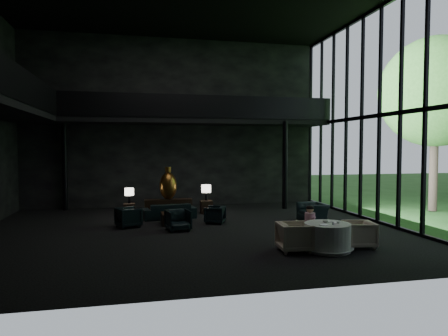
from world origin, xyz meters
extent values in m
cube|color=black|center=(0.00, 0.00, 0.00)|extent=(14.00, 12.00, 0.02)
cube|color=black|center=(0.00, 6.00, 4.00)|extent=(14.00, 0.04, 8.00)
cube|color=black|center=(0.00, -6.00, 4.00)|extent=(14.00, 0.04, 8.00)
cube|color=black|center=(1.00, 5.00, 4.00)|extent=(12.00, 2.00, 0.25)
cube|color=black|center=(-5.00, 0.00, 4.60)|extent=(0.06, 12.00, 1.00)
cube|color=black|center=(1.00, 4.00, 4.60)|extent=(12.00, 0.06, 1.00)
cylinder|color=black|center=(-5.00, 5.70, 2.00)|extent=(0.24, 0.24, 4.00)
cylinder|color=black|center=(4.80, 4.00, 2.00)|extent=(0.24, 0.24, 4.00)
cylinder|color=#382D23|center=(11.00, 2.00, 2.45)|extent=(0.36, 0.36, 4.90)
sphere|color=#2B5E21|center=(11.00, 2.00, 5.25)|extent=(4.80, 4.80, 4.80)
cube|color=black|center=(-0.55, 3.60, 0.32)|extent=(1.99, 0.45, 0.63)
ellipsoid|color=#B06E35|center=(-0.55, 3.58, 1.20)|extent=(0.73, 0.73, 1.13)
cylinder|color=#B06E35|center=(-0.55, 3.58, 1.88)|extent=(0.25, 0.25, 0.23)
cube|color=black|center=(-2.15, 3.52, 0.25)|extent=(0.46, 0.46, 0.51)
cylinder|color=black|center=(-2.15, 3.59, 0.67)|extent=(0.11, 0.11, 0.33)
cylinder|color=white|center=(-2.15, 3.59, 0.99)|extent=(0.38, 0.38, 0.30)
cube|color=black|center=(1.05, 3.46, 0.27)|extent=(0.50, 0.50, 0.55)
cylinder|color=black|center=(1.05, 3.47, 0.72)|extent=(0.12, 0.12, 0.35)
cylinder|color=white|center=(1.05, 3.47, 1.06)|extent=(0.40, 0.40, 0.32)
imported|color=black|center=(-0.59, 2.55, 0.40)|extent=(2.11, 0.86, 0.80)
imported|color=black|center=(-2.14, 1.13, 0.38)|extent=(0.94, 0.96, 0.77)
imported|color=black|center=(0.98, 1.17, 0.32)|extent=(0.79, 0.80, 0.64)
imported|color=black|center=(-0.48, 0.15, 0.39)|extent=(0.88, 0.85, 0.79)
imported|color=black|center=(4.73, 0.83, 0.45)|extent=(0.70, 1.05, 0.90)
cube|color=black|center=(-0.50, 1.34, 0.21)|extent=(0.95, 0.95, 0.41)
cylinder|color=white|center=(3.23, -3.33, 0.38)|extent=(1.24, 1.24, 0.75)
cone|color=white|center=(3.23, -3.33, 0.05)|extent=(1.41, 1.41, 0.10)
imported|color=#BFAE96|center=(3.10, -2.47, 0.33)|extent=(0.76, 0.73, 0.66)
imported|color=#C2B0A1|center=(4.26, -3.20, 0.43)|extent=(0.92, 0.97, 0.86)
imported|color=beige|center=(2.32, -3.22, 0.48)|extent=(0.94, 1.00, 0.97)
cylinder|color=#E3A6B7|center=(3.15, -2.37, 0.67)|extent=(0.31, 0.31, 0.44)
sphere|color=#D8A884|center=(3.15, -2.37, 1.00)|extent=(0.22, 0.22, 0.22)
ellipsoid|color=black|center=(3.15, -2.37, 1.03)|extent=(0.23, 0.23, 0.15)
cylinder|color=white|center=(3.00, -3.55, 0.76)|extent=(0.26, 0.26, 0.02)
cylinder|color=white|center=(3.40, -3.15, 0.76)|extent=(0.27, 0.27, 0.01)
cylinder|color=white|center=(3.46, -3.36, 0.76)|extent=(0.22, 0.22, 0.01)
cylinder|color=white|center=(3.49, -3.43, 0.79)|extent=(0.09, 0.09, 0.06)
ellipsoid|color=white|center=(3.23, -3.22, 0.79)|extent=(0.16, 0.16, 0.08)
cylinder|color=#99999E|center=(3.27, -3.56, 0.79)|extent=(0.08, 0.08, 0.07)
camera|label=1|loc=(-1.81, -13.24, 2.81)|focal=32.00mm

